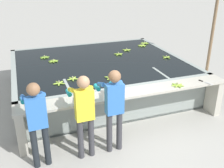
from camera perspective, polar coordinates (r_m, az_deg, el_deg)
The scene contains 19 objects.
ground_plane at distance 5.65m, azimuth 4.55°, elevation -10.83°, with size 80.00×80.00×0.00m, color #A3A099.
wash_tank at distance 7.39m, azimuth -2.76°, elevation 1.77°, with size 4.57×3.82×0.89m.
work_ledge at distance 5.49m, azimuth 3.81°, elevation -4.11°, with size 4.57×0.45×0.89m.
worker_0 at distance 4.53m, azimuth -16.05°, elevation -7.11°, with size 0.43×0.72×1.59m.
worker_1 at distance 4.58m, azimuth -6.09°, elevation -5.66°, with size 0.41×0.71×1.60m.
worker_2 at distance 4.72m, azimuth 0.38°, elevation -4.37°, with size 0.41×0.71×1.63m.
banana_bunch_floating_0 at distance 9.02m, azimuth 7.09°, elevation 8.80°, with size 0.28×0.28×0.08m.
banana_bunch_floating_1 at distance 6.03m, azimuth -8.55°, elevation 1.13°, with size 0.28×0.27×0.08m.
banana_bunch_floating_2 at distance 6.03m, azimuth -0.47°, elevation 1.39°, with size 0.23×0.23×0.08m.
banana_bunch_floating_3 at distance 8.72m, azimuth 6.53°, elevation 8.32°, with size 0.28×0.28×0.08m.
banana_bunch_floating_4 at distance 8.19m, azimuth 3.19°, elevation 7.41°, with size 0.26×0.28×0.08m.
banana_bunch_floating_5 at distance 7.76m, azimuth 1.43°, elevation 6.53°, with size 0.27×0.28×0.08m.
banana_bunch_floating_6 at distance 7.70m, azimuth -14.45°, elevation 5.63°, with size 0.28×0.28×0.08m.
banana_bunch_floating_7 at distance 7.63m, azimuth 11.76°, elevation 5.72°, with size 0.28×0.28×0.08m.
banana_bunch_floating_8 at distance 5.85m, azimuth -11.46°, elevation 0.18°, with size 0.27×0.28×0.08m.
banana_bunch_floating_9 at distance 7.32m, azimuth -12.64°, elevation 4.89°, with size 0.28×0.28×0.08m.
banana_bunch_ledge_0 at distance 5.80m, azimuth 14.07°, elevation -0.26°, with size 0.28×0.27×0.08m.
knife_0 at distance 6.18m, azimuth 19.33°, elevation 0.49°, with size 0.16×0.34×0.02m.
support_post_right at distance 8.22m, azimuth 21.11°, elevation 10.95°, with size 0.09×0.09×3.20m.
Camera 1 is at (-1.99, -4.22, 3.19)m, focal length 42.00 mm.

